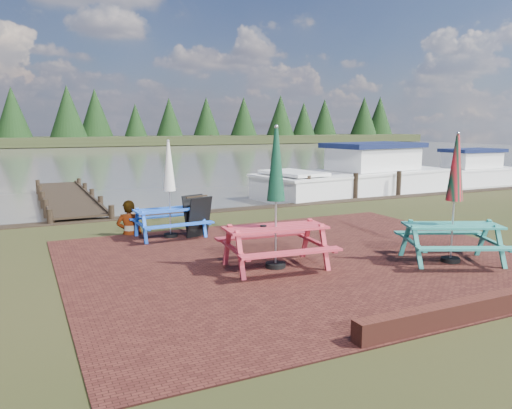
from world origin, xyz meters
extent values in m
plane|color=black|center=(0.00, 0.00, 0.00)|extent=(120.00, 120.00, 0.00)
cube|color=#341410|center=(0.00, 1.00, 0.01)|extent=(9.00, 7.50, 0.02)
cube|color=#46443C|center=(0.00, 37.00, 0.00)|extent=(120.00, 60.00, 0.02)
cube|color=black|center=(0.00, 66.00, 0.50)|extent=(120.00, 10.00, 1.20)
cube|color=teal|center=(2.37, -0.37, 0.72)|extent=(1.89, 1.36, 0.04)
cube|color=teal|center=(2.09, -0.98, 0.44)|extent=(1.70, 0.95, 0.04)
cube|color=teal|center=(2.65, 0.23, 0.44)|extent=(1.70, 0.95, 0.04)
cube|color=teal|center=(1.67, -0.05, 0.36)|extent=(0.71, 1.42, 0.72)
cube|color=teal|center=(3.06, -0.69, 0.36)|extent=(0.71, 1.42, 0.72)
cylinder|color=black|center=(2.37, -0.37, 0.05)|extent=(0.35, 0.35, 0.10)
cylinder|color=#B2B2B7|center=(2.37, -0.37, 1.22)|extent=(0.04, 0.04, 2.45)
cone|color=red|center=(2.37, -0.37, 1.81)|extent=(0.31, 0.31, 1.22)
cube|color=#B62E3C|center=(-0.83, 0.72, 0.76)|extent=(1.91, 0.89, 0.04)
cube|color=#B62E3C|center=(-0.89, 0.03, 0.46)|extent=(1.86, 0.42, 0.04)
cube|color=#B62E3C|center=(-0.76, 1.42, 0.46)|extent=(1.86, 0.42, 0.04)
cube|color=#B62E3C|center=(-1.63, 0.80, 0.38)|extent=(0.23, 1.60, 0.76)
cube|color=#B62E3C|center=(-0.03, 0.65, 0.38)|extent=(0.23, 1.60, 0.76)
cylinder|color=black|center=(-0.83, 0.72, 0.05)|extent=(0.37, 0.37, 0.10)
cylinder|color=#B2B2B7|center=(-0.83, 0.72, 1.28)|extent=(0.04, 0.04, 2.57)
cone|color=#0F3A26|center=(-0.83, 0.72, 1.90)|extent=(0.33, 0.33, 1.28)
cube|color=blue|center=(-1.85, 4.05, 0.67)|extent=(1.65, 0.70, 0.04)
cube|color=blue|center=(-1.82, 3.44, 0.40)|extent=(1.63, 0.29, 0.04)
cube|color=blue|center=(-1.88, 4.66, 0.40)|extent=(1.63, 0.29, 0.04)
cube|color=blue|center=(-2.55, 4.02, 0.33)|extent=(0.14, 1.40, 0.67)
cube|color=blue|center=(-1.15, 4.08, 0.33)|extent=(0.14, 1.40, 0.67)
cylinder|color=black|center=(-1.85, 4.05, 0.04)|extent=(0.32, 0.32, 0.09)
cylinder|color=#B2B2B7|center=(-1.85, 4.05, 1.12)|extent=(0.03, 0.03, 2.25)
cone|color=silver|center=(-1.85, 4.05, 1.66)|extent=(0.29, 0.29, 1.12)
cube|color=black|center=(-1.25, 3.70, 0.49)|extent=(0.64, 0.41, 0.96)
cube|color=black|center=(-1.25, 4.03, 0.49)|extent=(0.64, 0.41, 0.96)
cube|color=black|center=(-1.25, 3.87, 0.95)|extent=(0.58, 0.22, 0.03)
cube|color=black|center=(-3.50, 11.50, 0.12)|extent=(1.60, 9.00, 0.06)
cube|color=black|center=(-4.25, 11.50, 0.17)|extent=(0.08, 9.00, 0.08)
cube|color=black|center=(-2.75, 11.50, 0.17)|extent=(0.08, 9.00, 0.08)
cylinder|color=black|center=(-4.30, 7.00, -0.10)|extent=(0.16, 0.16, 1.00)
cylinder|color=black|center=(-2.70, 7.00, -0.10)|extent=(0.16, 0.16, 1.00)
cube|color=white|center=(7.22, 9.16, 0.16)|extent=(8.64, 4.05, 1.11)
cube|color=white|center=(7.22, 9.16, 0.74)|extent=(8.82, 4.13, 0.09)
cube|color=white|center=(8.21, 9.30, 1.27)|extent=(3.75, 2.56, 0.94)
cube|color=#10173A|center=(8.21, 9.30, 1.80)|extent=(4.28, 2.86, 0.20)
cube|color=white|center=(4.09, 8.70, 0.88)|extent=(1.83, 2.64, 0.11)
cube|color=white|center=(13.78, 9.84, 0.10)|extent=(5.89, 2.11, 0.90)
cube|color=white|center=(13.78, 9.84, 0.57)|extent=(6.00, 2.16, 0.07)
cube|color=white|center=(14.48, 9.84, 1.00)|extent=(2.48, 1.51, 0.77)
cube|color=#10173A|center=(14.48, 9.84, 1.44)|extent=(2.83, 1.68, 0.16)
cube|color=white|center=(11.55, 9.86, 0.69)|extent=(1.07, 1.77, 0.09)
imported|color=gray|center=(-2.67, 4.74, 0.83)|extent=(0.70, 0.58, 1.65)
camera|label=1|loc=(-4.96, -7.11, 2.58)|focal=35.00mm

